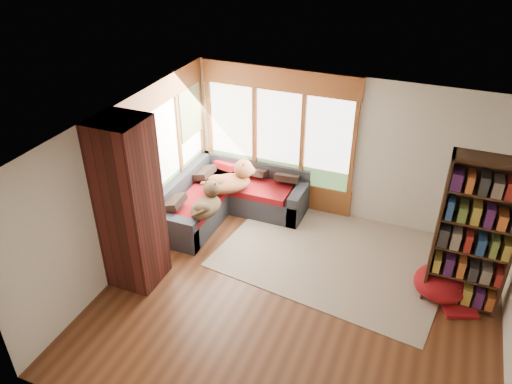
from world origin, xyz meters
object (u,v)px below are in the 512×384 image
Objects in this scene: area_rug at (335,253)px; bookshelf at (475,236)px; brick_chimney at (130,205)px; dog_brindle at (207,201)px; pouf at (441,283)px; dog_tan at (231,178)px; sectional_sofa at (223,200)px.

bookshelf is at bearing -12.62° from area_rug.
dog_brindle is (0.53, 1.30, -0.56)m from brick_chimney.
dog_tan reaches higher than pouf.
pouf is 1.01× the size of dog_brindle.
area_rug is at bearing -53.11° from dog_tan.
area_rug is 2.21m from dog_tan.
brick_chimney is 2.32m from sectional_sofa.
brick_chimney is at bearing -163.05° from pouf.
bookshelf is (1.91, -0.43, 1.15)m from area_rug.
dog_tan is 1.29× the size of dog_brindle.
bookshelf is at bearing -53.65° from dog_tan.
dog_tan is at bearing 15.40° from sectional_sofa.
dog_brindle is (-3.75, 0.00, 0.52)m from pouf.
pouf is 0.78× the size of dog_tan.
dog_tan is (0.16, 0.03, 0.48)m from sectional_sofa.
bookshelf reaches higher than sectional_sofa.
area_rug is 2.27m from bookshelf.
area_rug is 1.70m from pouf.
pouf is (3.83, -0.74, -0.09)m from sectional_sofa.
bookshelf reaches higher than dog_tan.
sectional_sofa is at bearing 170.16° from area_rug.
dog_brindle is (-2.11, -0.36, 0.73)m from area_rug.
bookshelf is 0.98m from pouf.
dog_brindle is at bearing -80.02° from sectional_sofa.
pouf is at bearing 166.50° from bookshelf.
pouf is at bearing -92.76° from dog_brindle.
sectional_sofa reaches higher than pouf.
brick_chimney is 4.71m from bookshelf.
brick_chimney is 3.42× the size of pouf.
brick_chimney reaches higher than dog_brindle.
sectional_sofa is 2.24m from area_rug.
brick_chimney is 2.66× the size of dog_tan.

